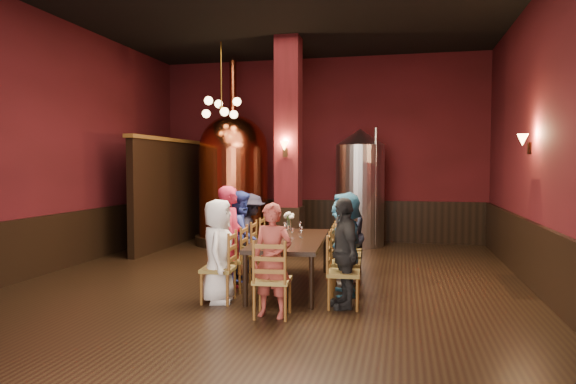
% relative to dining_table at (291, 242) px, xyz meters
% --- Properties ---
extents(room, '(10.00, 10.02, 4.50)m').
position_rel_dining_table_xyz_m(room, '(-0.37, 0.04, 1.56)').
color(room, black).
rests_on(room, ground).
extents(wainscot_right, '(0.08, 9.90, 1.00)m').
position_rel_dining_table_xyz_m(wainscot_right, '(3.59, 0.04, -0.19)').
color(wainscot_right, black).
rests_on(wainscot_right, ground).
extents(wainscot_back, '(7.90, 0.08, 1.00)m').
position_rel_dining_table_xyz_m(wainscot_back, '(-0.37, 5.00, -0.19)').
color(wainscot_back, black).
rests_on(wainscot_back, ground).
extents(wainscot_left, '(0.08, 9.90, 1.00)m').
position_rel_dining_table_xyz_m(wainscot_left, '(-4.33, 0.04, -0.19)').
color(wainscot_left, black).
rests_on(wainscot_left, ground).
extents(column, '(0.58, 0.58, 4.50)m').
position_rel_dining_table_xyz_m(column, '(-0.67, 2.84, 1.56)').
color(column, '#4D1016').
rests_on(column, ground).
extents(partition, '(0.22, 3.50, 2.40)m').
position_rel_dining_table_xyz_m(partition, '(-3.57, 3.24, 0.51)').
color(partition, black).
rests_on(partition, ground).
extents(pendant_cluster, '(0.90, 0.90, 1.70)m').
position_rel_dining_table_xyz_m(pendant_cluster, '(-2.17, 2.94, 2.41)').
color(pendant_cluster, '#A57226').
rests_on(pendant_cluster, room).
extents(sconce_wall, '(0.20, 0.20, 0.36)m').
position_rel_dining_table_xyz_m(sconce_wall, '(3.53, 0.84, 1.51)').
color(sconce_wall, black).
rests_on(sconce_wall, room).
extents(sconce_column, '(0.20, 0.20, 0.36)m').
position_rel_dining_table_xyz_m(sconce_column, '(-0.67, 2.54, 1.51)').
color(sconce_column, black).
rests_on(sconce_column, column).
extents(dining_table, '(1.16, 2.46, 0.75)m').
position_rel_dining_table_xyz_m(dining_table, '(0.00, 0.00, 0.00)').
color(dining_table, black).
rests_on(dining_table, ground).
extents(chair_0, '(0.49, 0.49, 0.92)m').
position_rel_dining_table_xyz_m(chair_0, '(-0.78, -1.06, -0.23)').
color(chair_0, brown).
rests_on(chair_0, ground).
extents(person_0, '(0.57, 0.76, 1.40)m').
position_rel_dining_table_xyz_m(person_0, '(-0.78, -1.06, 0.01)').
color(person_0, white).
rests_on(person_0, ground).
extents(chair_1, '(0.49, 0.49, 0.92)m').
position_rel_dining_table_xyz_m(chair_1, '(-0.83, -0.39, -0.23)').
color(chair_1, brown).
rests_on(chair_1, ground).
extents(person_1, '(0.49, 0.63, 1.56)m').
position_rel_dining_table_xyz_m(person_1, '(-0.83, -0.39, 0.09)').
color(person_1, '#B61F3A').
rests_on(person_1, ground).
extents(chair_2, '(0.49, 0.49, 0.92)m').
position_rel_dining_table_xyz_m(chair_2, '(-0.87, 0.27, -0.23)').
color(chair_2, brown).
rests_on(chair_2, ground).
extents(person_2, '(0.44, 0.75, 1.45)m').
position_rel_dining_table_xyz_m(person_2, '(-0.87, 0.27, 0.04)').
color(person_2, navy).
rests_on(person_2, ground).
extents(chair_3, '(0.49, 0.49, 0.92)m').
position_rel_dining_table_xyz_m(chair_3, '(-0.92, 0.94, -0.23)').
color(chair_3, brown).
rests_on(chair_3, ground).
extents(person_3, '(0.70, 0.98, 1.37)m').
position_rel_dining_table_xyz_m(person_3, '(-0.92, 0.94, -0.00)').
color(person_3, black).
rests_on(person_3, ground).
extents(chair_4, '(0.49, 0.49, 0.92)m').
position_rel_dining_table_xyz_m(chair_4, '(0.92, -0.94, -0.23)').
color(chair_4, brown).
rests_on(chair_4, ground).
extents(person_4, '(0.65, 0.92, 1.45)m').
position_rel_dining_table_xyz_m(person_4, '(0.92, -0.94, 0.04)').
color(person_4, black).
rests_on(person_4, ground).
extents(chair_5, '(0.49, 0.49, 0.92)m').
position_rel_dining_table_xyz_m(chair_5, '(0.87, -0.27, -0.23)').
color(chair_5, brown).
rests_on(chair_5, ground).
extents(person_5, '(0.67, 1.43, 1.48)m').
position_rel_dining_table_xyz_m(person_5, '(0.87, -0.27, 0.05)').
color(person_5, teal).
rests_on(person_5, ground).
extents(chair_6, '(0.49, 0.49, 0.92)m').
position_rel_dining_table_xyz_m(chair_6, '(0.83, 0.39, -0.23)').
color(chair_6, brown).
rests_on(chair_6, ground).
extents(person_6, '(0.52, 0.70, 1.30)m').
position_rel_dining_table_xyz_m(person_6, '(0.83, 0.39, -0.04)').
color(person_6, '#BBB0A5').
rests_on(person_6, ground).
extents(chair_7, '(0.49, 0.49, 0.92)m').
position_rel_dining_table_xyz_m(chair_7, '(0.78, 1.06, -0.23)').
color(chair_7, brown).
rests_on(chair_7, ground).
extents(person_7, '(0.40, 0.70, 1.38)m').
position_rel_dining_table_xyz_m(person_7, '(0.78, 1.06, -0.00)').
color(person_7, '#1C2438').
rests_on(person_7, ground).
extents(chair_8, '(0.49, 0.49, 0.92)m').
position_rel_dining_table_xyz_m(chair_8, '(0.10, -1.55, -0.23)').
color(chair_8, brown).
rests_on(chair_8, ground).
extents(person_8, '(0.55, 0.40, 1.40)m').
position_rel_dining_table_xyz_m(person_8, '(0.10, -1.55, 0.01)').
color(person_8, '#9A3C33').
rests_on(person_8, ground).
extents(copper_kettle, '(1.82, 1.82, 4.31)m').
position_rel_dining_table_xyz_m(copper_kettle, '(-2.25, 3.96, 0.88)').
color(copper_kettle, black).
rests_on(copper_kettle, ground).
extents(steel_vessel, '(1.16, 1.16, 2.70)m').
position_rel_dining_table_xyz_m(steel_vessel, '(0.70, 4.32, 0.66)').
color(steel_vessel, '#B2B2B7').
rests_on(steel_vessel, ground).
extents(rose_vase, '(0.19, 0.19, 0.32)m').
position_rel_dining_table_xyz_m(rose_vase, '(-0.25, 0.99, 0.27)').
color(rose_vase, white).
rests_on(rose_vase, dining_table).
extents(wine_glass_0, '(0.07, 0.07, 0.17)m').
position_rel_dining_table_xyz_m(wine_glass_0, '(-0.00, 0.72, 0.15)').
color(wine_glass_0, white).
rests_on(wine_glass_0, dining_table).
extents(wine_glass_1, '(0.07, 0.07, 0.17)m').
position_rel_dining_table_xyz_m(wine_glass_1, '(-0.09, 0.19, 0.15)').
color(wine_glass_1, white).
rests_on(wine_glass_1, dining_table).
extents(wine_glass_2, '(0.07, 0.07, 0.17)m').
position_rel_dining_table_xyz_m(wine_glass_2, '(0.15, 0.07, 0.15)').
color(wine_glass_2, white).
rests_on(wine_glass_2, dining_table).
extents(wine_glass_3, '(0.07, 0.07, 0.17)m').
position_rel_dining_table_xyz_m(wine_glass_3, '(0.04, -0.09, 0.15)').
color(wine_glass_3, white).
rests_on(wine_glass_3, dining_table).
extents(wine_glass_4, '(0.07, 0.07, 0.17)m').
position_rel_dining_table_xyz_m(wine_glass_4, '(-0.24, 0.65, 0.15)').
color(wine_glass_4, white).
rests_on(wine_glass_4, dining_table).
extents(wine_glass_5, '(0.07, 0.07, 0.17)m').
position_rel_dining_table_xyz_m(wine_glass_5, '(-0.30, -0.21, 0.15)').
color(wine_glass_5, white).
rests_on(wine_glass_5, dining_table).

